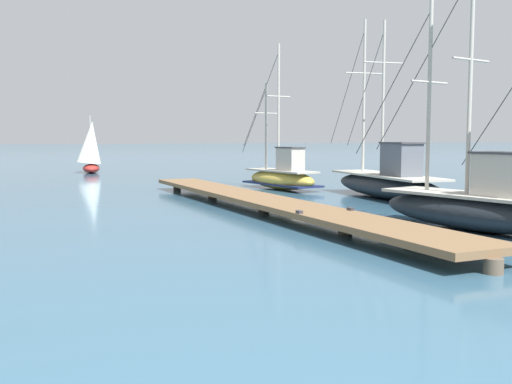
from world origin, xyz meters
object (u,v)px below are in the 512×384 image
at_px(fishing_boat_2, 282,176).
at_px(distant_sailboat, 91,148).
at_px(fishing_boat_0, 480,204).
at_px(fishing_boat_1, 388,182).

bearing_deg(fishing_boat_2, distant_sailboat, 115.24).
distance_m(fishing_boat_0, distant_sailboat, 30.24).
bearing_deg(fishing_boat_1, distant_sailboat, 115.36).
height_order(fishing_boat_0, fishing_boat_2, fishing_boat_0).
relative_size(fishing_boat_0, distant_sailboat, 1.89).
height_order(fishing_boat_2, distant_sailboat, fishing_boat_2).
xyz_separation_m(fishing_boat_1, fishing_boat_2, (-2.48, 5.15, -0.04)).
distance_m(fishing_boat_1, fishing_boat_2, 5.72).
bearing_deg(fishing_boat_1, fishing_boat_2, 115.74).
relative_size(fishing_boat_0, fishing_boat_2, 1.08).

